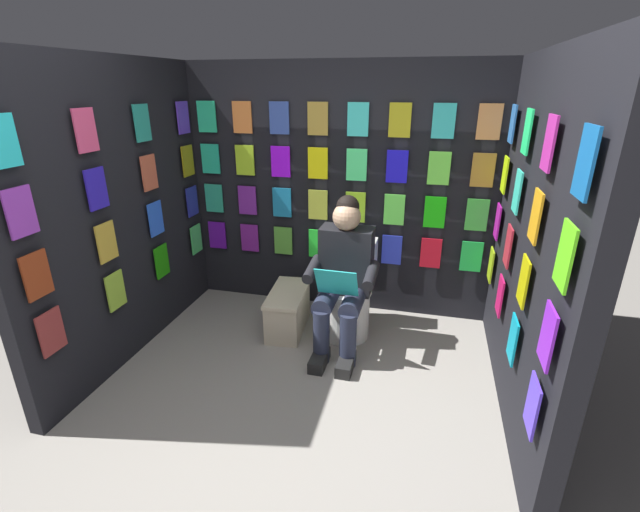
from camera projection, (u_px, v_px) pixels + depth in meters
ground_plane at (253, 482)px, 2.30m from camera, size 30.00×30.00×0.00m
display_wall_back at (339, 192)px, 3.83m from camera, size 2.76×0.14×2.14m
display_wall_left at (533, 247)px, 2.54m from camera, size 0.14×2.07×2.14m
display_wall_right at (121, 215)px, 3.16m from camera, size 0.14×2.07×2.14m
toilet at (348, 295)px, 3.61m from camera, size 0.41×0.56×0.77m
person_reading at (343, 276)px, 3.31m from camera, size 0.53×0.69×1.19m
comic_longbox_near at (288, 310)px, 3.69m from camera, size 0.34×0.62×0.35m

